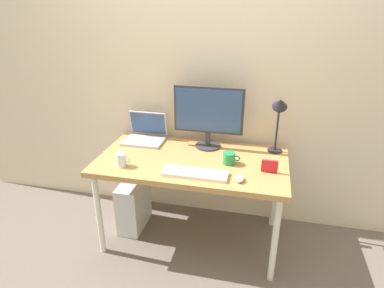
{
  "coord_description": "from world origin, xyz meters",
  "views": [
    {
      "loc": [
        0.49,
        -2.15,
        1.8
      ],
      "look_at": [
        0.0,
        0.0,
        0.84
      ],
      "focal_mm": 31.09,
      "sensor_mm": 36.0,
      "label": 1
    }
  ],
  "objects_px": {
    "glass_cup": "(121,160)",
    "desk": "(192,166)",
    "laptop": "(146,134)",
    "desk_lamp": "(279,112)",
    "keyboard": "(195,174)",
    "photo_frame": "(270,166)",
    "coffee_mug": "(229,158)",
    "mouse": "(240,179)",
    "computer_tower": "(134,204)",
    "monitor": "(208,114)"
  },
  "relations": [
    {
      "from": "desk_lamp",
      "to": "coffee_mug",
      "type": "bearing_deg",
      "value": -140.98
    },
    {
      "from": "photo_frame",
      "to": "computer_tower",
      "type": "relative_size",
      "value": 0.26
    },
    {
      "from": "coffee_mug",
      "to": "keyboard",
      "type": "bearing_deg",
      "value": -132.42
    },
    {
      "from": "monitor",
      "to": "keyboard",
      "type": "distance_m",
      "value": 0.55
    },
    {
      "from": "coffee_mug",
      "to": "monitor",
      "type": "bearing_deg",
      "value": 128.09
    },
    {
      "from": "coffee_mug",
      "to": "desk_lamp",
      "type": "bearing_deg",
      "value": 39.02
    },
    {
      "from": "laptop",
      "to": "photo_frame",
      "type": "xyz_separation_m",
      "value": [
        1.01,
        -0.34,
        -0.01
      ]
    },
    {
      "from": "glass_cup",
      "to": "laptop",
      "type": "bearing_deg",
      "value": 89.63
    },
    {
      "from": "laptop",
      "to": "keyboard",
      "type": "height_order",
      "value": "laptop"
    },
    {
      "from": "monitor",
      "to": "mouse",
      "type": "distance_m",
      "value": 0.63
    },
    {
      "from": "monitor",
      "to": "mouse",
      "type": "xyz_separation_m",
      "value": [
        0.3,
        -0.49,
        -0.26
      ]
    },
    {
      "from": "glass_cup",
      "to": "keyboard",
      "type": "bearing_deg",
      "value": -1.27
    },
    {
      "from": "desk",
      "to": "mouse",
      "type": "relative_size",
      "value": 15.45
    },
    {
      "from": "desk",
      "to": "desk_lamp",
      "type": "xyz_separation_m",
      "value": [
        0.6,
        0.24,
        0.39
      ]
    },
    {
      "from": "glass_cup",
      "to": "computer_tower",
      "type": "height_order",
      "value": "glass_cup"
    },
    {
      "from": "coffee_mug",
      "to": "photo_frame",
      "type": "distance_m",
      "value": 0.29
    },
    {
      "from": "desk",
      "to": "laptop",
      "type": "relative_size",
      "value": 4.34
    },
    {
      "from": "photo_frame",
      "to": "glass_cup",
      "type": "bearing_deg",
      "value": -172.26
    },
    {
      "from": "desk",
      "to": "laptop",
      "type": "bearing_deg",
      "value": 150.4
    },
    {
      "from": "keyboard",
      "to": "mouse",
      "type": "distance_m",
      "value": 0.3
    },
    {
      "from": "mouse",
      "to": "photo_frame",
      "type": "bearing_deg",
      "value": 41.27
    },
    {
      "from": "monitor",
      "to": "coffee_mug",
      "type": "distance_m",
      "value": 0.4
    },
    {
      "from": "laptop",
      "to": "computer_tower",
      "type": "distance_m",
      "value": 0.61
    },
    {
      "from": "coffee_mug",
      "to": "computer_tower",
      "type": "relative_size",
      "value": 0.3
    },
    {
      "from": "laptop",
      "to": "mouse",
      "type": "relative_size",
      "value": 3.56
    },
    {
      "from": "laptop",
      "to": "desk_lamp",
      "type": "relative_size",
      "value": 0.69
    },
    {
      "from": "desk_lamp",
      "to": "photo_frame",
      "type": "bearing_deg",
      "value": -96.45
    },
    {
      "from": "desk",
      "to": "coffee_mug",
      "type": "relative_size",
      "value": 11.14
    },
    {
      "from": "laptop",
      "to": "coffee_mug",
      "type": "bearing_deg",
      "value": -20.52
    },
    {
      "from": "keyboard",
      "to": "computer_tower",
      "type": "distance_m",
      "value": 0.83
    },
    {
      "from": "mouse",
      "to": "computer_tower",
      "type": "xyz_separation_m",
      "value": [
        -0.89,
        0.29,
        -0.52
      ]
    },
    {
      "from": "glass_cup",
      "to": "desk",
      "type": "bearing_deg",
      "value": 25.97
    },
    {
      "from": "glass_cup",
      "to": "photo_frame",
      "type": "xyz_separation_m",
      "value": [
        1.02,
        0.14,
        -0.0
      ]
    },
    {
      "from": "laptop",
      "to": "glass_cup",
      "type": "distance_m",
      "value": 0.48
    },
    {
      "from": "photo_frame",
      "to": "computer_tower",
      "type": "distance_m",
      "value": 1.21
    },
    {
      "from": "keyboard",
      "to": "coffee_mug",
      "type": "bearing_deg",
      "value": 47.58
    },
    {
      "from": "desk_lamp",
      "to": "monitor",
      "type": "bearing_deg",
      "value": -179.91
    },
    {
      "from": "laptop",
      "to": "desk_lamp",
      "type": "height_order",
      "value": "desk_lamp"
    },
    {
      "from": "computer_tower",
      "to": "desk",
      "type": "bearing_deg",
      "value": -4.79
    },
    {
      "from": "keyboard",
      "to": "coffee_mug",
      "type": "distance_m",
      "value": 0.3
    },
    {
      "from": "laptop",
      "to": "photo_frame",
      "type": "distance_m",
      "value": 1.07
    },
    {
      "from": "coffee_mug",
      "to": "glass_cup",
      "type": "height_order",
      "value": "glass_cup"
    },
    {
      "from": "desk",
      "to": "keyboard",
      "type": "height_order",
      "value": "keyboard"
    },
    {
      "from": "keyboard",
      "to": "desk_lamp",
      "type": "bearing_deg",
      "value": 42.62
    },
    {
      "from": "keyboard",
      "to": "photo_frame",
      "type": "distance_m",
      "value": 0.51
    },
    {
      "from": "computer_tower",
      "to": "monitor",
      "type": "bearing_deg",
      "value": 18.71
    },
    {
      "from": "glass_cup",
      "to": "computer_tower",
      "type": "bearing_deg",
      "value": 102.06
    },
    {
      "from": "desk",
      "to": "mouse",
      "type": "height_order",
      "value": "mouse"
    },
    {
      "from": "desk_lamp",
      "to": "mouse",
      "type": "height_order",
      "value": "desk_lamp"
    },
    {
      "from": "mouse",
      "to": "computer_tower",
      "type": "bearing_deg",
      "value": 162.04
    }
  ]
}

